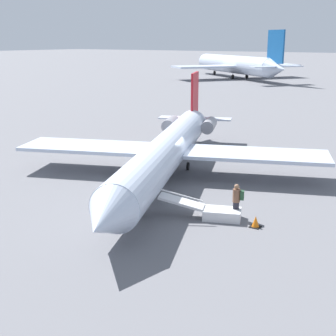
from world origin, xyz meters
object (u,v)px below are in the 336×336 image
object	(u,v)px
airplane_main	(169,148)
boarding_stairs	(214,212)
passenger	(237,199)
airplane_far_left	(236,64)

from	to	relation	value
airplane_main	boarding_stairs	size ratio (longest dim) A/B	6.11
passenger	airplane_main	bearing A→B (deg)	-55.34
boarding_stairs	passenger	distance (m)	1.28
passenger	airplane_far_left	bearing A→B (deg)	-86.07
airplane_main	passenger	size ratio (longest dim) A/B	14.39
airplane_main	boarding_stairs	bearing A→B (deg)	27.32
airplane_main	boarding_stairs	world-z (taller)	airplane_main
airplane_far_left	boarding_stairs	xyz separation A→B (m)	(78.56, 36.85, -2.70)
boarding_stairs	passenger	bearing A→B (deg)	-168.53
boarding_stairs	passenger	xyz separation A→B (m)	(-0.61, 0.92, 0.65)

